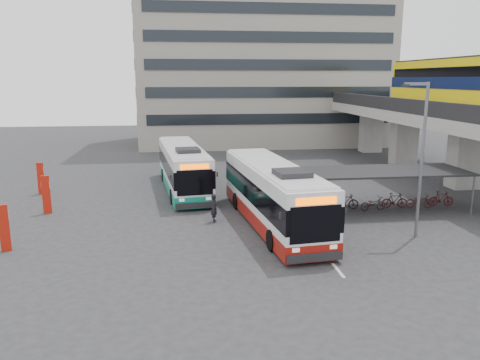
{
  "coord_description": "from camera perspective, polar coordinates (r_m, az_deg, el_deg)",
  "views": [
    {
      "loc": [
        -4.04,
        -24.3,
        8.15
      ],
      "look_at": [
        -0.6,
        3.68,
        2.0
      ],
      "focal_mm": 35.0,
      "sensor_mm": 36.0,
      "label": 1
    }
  ],
  "objects": [
    {
      "name": "bus_main",
      "position": [
        26.39,
        4.0,
        -1.8
      ],
      "size": [
        4.1,
        12.83,
        3.73
      ],
      "rotation": [
        0.0,
        0.0,
        0.11
      ],
      "color": "white",
      "rests_on": "ground"
    },
    {
      "name": "sign_totem_north",
      "position": [
        36.28,
        -23.12,
        0.24
      ],
      "size": [
        0.5,
        0.21,
        2.29
      ],
      "rotation": [
        0.0,
        0.0,
        0.15
      ],
      "color": "#AE180A",
      "rests_on": "ground"
    },
    {
      "name": "viaduct",
      "position": [
        40.42,
        24.66,
        8.48
      ],
      "size": [
        8.0,
        32.0,
        9.68
      ],
      "color": "gray",
      "rests_on": "ground"
    },
    {
      "name": "pedestrian",
      "position": [
        27.04,
        -3.14,
        -3.42
      ],
      "size": [
        0.42,
        0.62,
        1.66
      ],
      "primitive_type": "imported",
      "rotation": [
        0.0,
        0.0,
        1.53
      ],
      "color": "black",
      "rests_on": "ground"
    },
    {
      "name": "sign_totem_mid",
      "position": [
        30.93,
        -22.55,
        -1.59
      ],
      "size": [
        0.51,
        0.18,
        2.37
      ],
      "rotation": [
        0.0,
        0.0,
        0.06
      ],
      "color": "#AE180A",
      "rests_on": "ground"
    },
    {
      "name": "office_block",
      "position": [
        61.29,
        2.54,
        16.37
      ],
      "size": [
        30.0,
        15.0,
        25.0
      ],
      "primitive_type": "cube",
      "color": "gray",
      "rests_on": "ground"
    },
    {
      "name": "road_markings",
      "position": [
        23.73,
        9.54,
        -7.95
      ],
      "size": [
        0.15,
        7.6,
        0.01
      ],
      "color": "beige",
      "rests_on": "ground"
    },
    {
      "name": "bus_teal",
      "position": [
        34.8,
        -6.94,
        1.45
      ],
      "size": [
        4.0,
        12.25,
        3.56
      ],
      "rotation": [
        0.0,
        0.0,
        0.12
      ],
      "color": "white",
      "rests_on": "ground"
    },
    {
      "name": "ground",
      "position": [
        25.95,
        2.32,
        -6.01
      ],
      "size": [
        120.0,
        120.0,
        0.0
      ],
      "primitive_type": "plane",
      "color": "#28282B",
      "rests_on": "ground"
    },
    {
      "name": "bike_shelter",
      "position": [
        30.77,
        17.17,
        -0.84
      ],
      "size": [
        10.0,
        4.0,
        2.54
      ],
      "color": "#595B60",
      "rests_on": "ground"
    },
    {
      "name": "lamp_post",
      "position": [
        25.36,
        21.16,
        3.31
      ],
      "size": [
        1.4,
        0.22,
        7.98
      ],
      "rotation": [
        0.0,
        0.0,
        -0.04
      ],
      "color": "#595B60",
      "rests_on": "ground"
    },
    {
      "name": "sign_totem_south",
      "position": [
        25.08,
        -26.81,
        -5.17
      ],
      "size": [
        0.49,
        0.29,
        2.3
      ],
      "rotation": [
        0.0,
        0.0,
        0.33
      ],
      "color": "#AE180A",
      "rests_on": "ground"
    }
  ]
}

